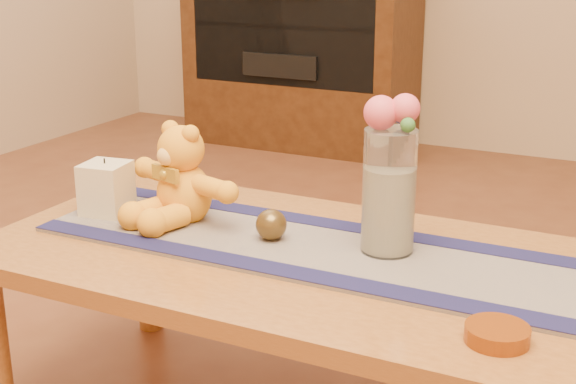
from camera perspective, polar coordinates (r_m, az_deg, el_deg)
The scene contains 21 objects.
coffee_table_top at distance 1.69m, azimuth 1.52°, elevation -5.08°, with size 1.40×0.70×0.04m, color brown.
table_leg_bl at distance 2.31m, azimuth -9.98°, elevation -4.93°, with size 0.07×0.07×0.41m, color brown.
persian_runner at distance 1.71m, azimuth 1.43°, elevation -3.95°, with size 1.20×0.35×0.01m, color #191741.
runner_border_near at distance 1.59m, azimuth -0.77°, elevation -5.51°, with size 1.20×0.06×0.00m, color #15153F.
runner_border_far at distance 1.83m, azimuth 3.33°, elevation -2.30°, with size 1.20×0.06×0.00m, color #15153F.
teddy_bear at distance 1.86m, azimuth -7.47°, elevation 1.29°, with size 0.32×0.26×0.22m, color orange, non-canonical shape.
pillar_candle at distance 1.94m, azimuth -12.86°, elevation 0.28°, with size 0.10×0.10×0.12m, color beige.
candle_wick at distance 1.92m, azimuth -13.00°, elevation 2.18°, with size 0.00×0.00×0.01m, color black.
glass_vase at distance 1.65m, azimuth 7.23°, elevation 0.03°, with size 0.11×0.11×0.26m, color silver.
potpourri_fill at distance 1.66m, azimuth 7.18°, elevation -1.25°, with size 0.09×0.09×0.18m, color beige.
rose_left at distance 1.60m, azimuth 6.66°, elevation 5.65°, with size 0.07×0.07×0.07m, color #E14F62.
rose_right at distance 1.60m, azimuth 8.38°, elevation 5.93°, with size 0.06×0.06×0.06m, color #E14F62.
blue_flower_back at distance 1.64m, azimuth 8.18°, elevation 5.59°, with size 0.04×0.04×0.04m, color #4A54A0.
blue_flower_side at distance 1.64m, azimuth 6.67°, elevation 5.37°, with size 0.04×0.04×0.04m, color #4A54A0.
leaf_sprig at distance 1.58m, azimuth 8.57°, elevation 4.76°, with size 0.03×0.03×0.03m, color #33662D.
bronze_ball at distance 1.73m, azimuth -1.21°, elevation -2.35°, with size 0.07×0.07×0.07m, color #513B1B.
amber_dish at distance 1.37m, azimuth 14.73°, elevation -9.80°, with size 0.11×0.11×0.03m, color #BF5914.
media_cabinet at distance 4.35m, azimuth 0.95°, elevation 10.61°, with size 1.20×0.50×1.10m, color black.
cabinet_cavity at distance 4.13m, azimuth -0.47°, elevation 11.77°, with size 1.02×0.03×0.61m, color black.
cabinet_shelf at distance 4.20m, azimuth 0.06°, elevation 11.87°, with size 1.02×0.20×0.03m, color black.
stereo_lower at distance 4.24m, azimuth 0.18°, elevation 9.24°, with size 0.42×0.28×0.12m, color black.
Camera 1 is at (0.65, -1.42, 1.08)m, focal length 49.73 mm.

